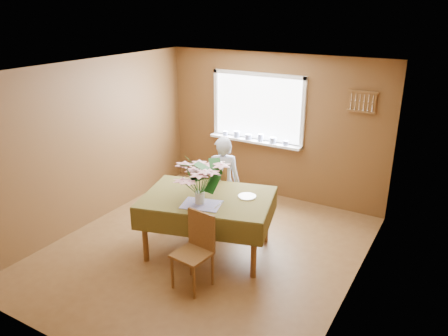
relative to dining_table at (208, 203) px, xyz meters
The scene contains 15 objects.
floor 0.73m from the dining_table, 161.77° to the right, with size 4.50×4.50×0.00m, color brown.
ceiling 1.77m from the dining_table, 161.77° to the right, with size 4.50×4.50×0.00m, color white.
wall_back 2.29m from the dining_table, 91.39° to the left, with size 4.00×4.00×0.00m, color brown.
wall_front 2.33m from the dining_table, 91.37° to the right, with size 4.00×4.00×0.00m, color brown.
wall_left 2.12m from the dining_table, behind, with size 4.50×4.50×0.00m, color brown.
wall_right 2.01m from the dining_table, ahead, with size 4.50×4.50×0.00m, color brown.
window_assembly 2.29m from the dining_table, 99.24° to the left, with size 1.72×0.20×1.22m.
spoon_rack 2.84m from the dining_table, 57.58° to the left, with size 0.44×0.05×0.33m.
dining_table is the anchor object (origin of this frame).
chair_far 0.89m from the dining_table, 111.62° to the left, with size 0.44×0.44×1.00m.
chair_near 0.80m from the dining_table, 68.35° to the right, with size 0.44×0.44×0.93m.
seated_woman 0.79m from the dining_table, 105.25° to the left, with size 0.52×0.34×1.43m, color white.
flower_bouquet 0.51m from the dining_table, 82.52° to the right, with size 0.63×0.63×0.54m.
side_plate 0.54m from the dining_table, 28.16° to the left, with size 0.24×0.24×0.01m, color white.
table_knife 0.34m from the dining_table, 30.29° to the right, with size 0.02×0.24×0.00m, color silver.
Camera 1 is at (2.91, -4.47, 3.23)m, focal length 35.00 mm.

